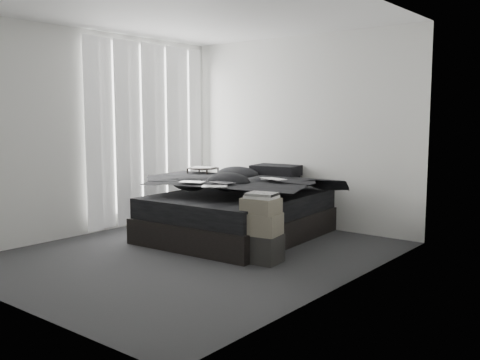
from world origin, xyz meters
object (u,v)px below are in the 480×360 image
Objects in this scene: box_lower at (261,248)px; side_stand at (203,195)px; bed at (240,224)px; laptop at (270,173)px.

side_stand is at bearing 147.67° from box_lower.
side_stand reaches higher than bed.
side_stand reaches higher than box_lower.
laptop is 0.47× the size of side_stand.
side_stand is (-1.43, 0.35, -0.44)m from laptop.
laptop is 0.91× the size of box_lower.
laptop reaches higher than box_lower.
box_lower is at bearing -44.16° from bed.
box_lower is (0.53, -0.89, -0.68)m from laptop.
bed is at bearing -22.76° from side_stand.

